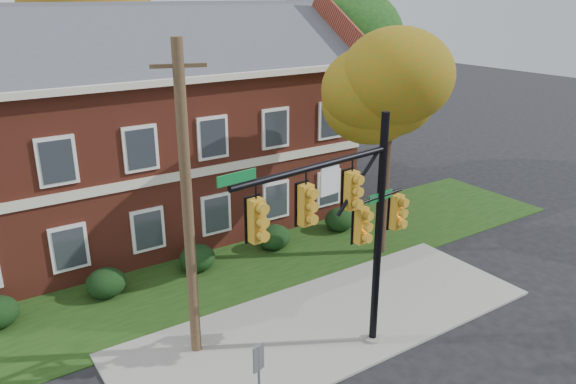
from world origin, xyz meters
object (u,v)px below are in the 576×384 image
hedge_right (274,237)px  tree_far_rear (106,18)px  hedge_far_right (340,219)px  tree_right_rear (336,33)px  hedge_center (197,258)px  traffic_signal (349,218)px  utility_pole (187,207)px  apartment_building (139,119)px  hedge_left (106,283)px  tree_near_right (397,91)px  sign_post (259,374)px

hedge_right → tree_far_rear: (-2.16, 13.09, 8.32)m
hedge_far_right → tree_right_rear: 10.66m
hedge_center → traffic_signal: 8.46m
hedge_right → hedge_far_right: bearing=0.0°
hedge_center → utility_pole: bearing=-115.6°
apartment_building → utility_pole: (-2.25, -9.95, -0.36)m
hedge_right → tree_far_rear: bearing=99.4°
tree_far_rear → traffic_signal: bearing=-90.4°
hedge_right → hedge_far_right: size_ratio=1.00×
tree_far_rear → traffic_signal: size_ratio=1.61×
hedge_left → utility_pole: utility_pole is taller
hedge_center → tree_near_right: size_ratio=0.16×
hedge_far_right → tree_right_rear: bearing=54.8°
tree_right_rear → hedge_left: bearing=-157.6°
hedge_left → hedge_far_right: same height
hedge_right → tree_right_rear: bearing=38.0°
hedge_center → hedge_left: bearing=180.0°
apartment_building → tree_right_rear: 11.77m
sign_post → tree_right_rear: bearing=29.6°
tree_near_right → utility_pole: (-9.48, -1.87, -2.05)m
hedge_center → hedge_right: (3.50, 0.00, 0.00)m
hedge_right → tree_far_rear: 15.66m
hedge_far_right → tree_near_right: (0.22, -2.83, 6.14)m
hedge_far_right → traffic_signal: 10.20m
hedge_right → hedge_far_right: 3.50m
apartment_building → hedge_right: size_ratio=13.43×
hedge_right → tree_near_right: bearing=-37.3°
hedge_center → tree_far_rear: tree_far_rear is taller
hedge_right → traffic_signal: 8.69m
hedge_center → traffic_signal: traffic_signal is taller
tree_near_right → tree_far_rear: bearing=110.3°
apartment_building → utility_pole: apartment_building is taller
utility_pole → sign_post: size_ratio=3.74×
apartment_building → tree_far_rear: 8.84m
hedge_center → sign_post: bearing=-105.4°
tree_right_rear → utility_pole: bearing=-141.5°
hedge_far_right → hedge_left: bearing=180.0°
tree_far_rear → hedge_left: bearing=-110.3°
hedge_far_right → tree_far_rear: bearing=113.4°
hedge_center → traffic_signal: bearing=-80.9°
hedge_center → tree_right_rear: bearing=28.4°
tree_far_rear → sign_post: bearing=-99.7°
hedge_left → traffic_signal: 9.60m
hedge_left → tree_near_right: size_ratio=0.16×
tree_far_rear → sign_post: tree_far_rear is taller
tree_near_right → tree_right_rear: size_ratio=0.81×
tree_near_right → sign_post: (-9.57, -5.68, -5.02)m
utility_pole → traffic_signal: bearing=-19.2°
hedge_far_right → tree_right_rear: tree_right_rear is taller
sign_post → hedge_far_right: bearing=25.0°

